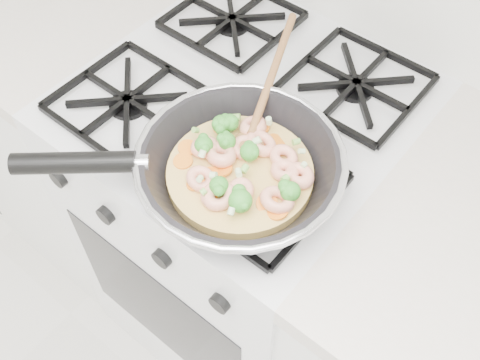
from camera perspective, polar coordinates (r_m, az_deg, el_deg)
The scene contains 3 objects.
stove at distance 1.41m, azimuth 0.22°, elevation -4.50°, with size 0.60×0.60×0.92m.
counter_left at distance 1.84m, azimuth -19.77°, elevation 9.06°, with size 1.00×0.60×0.90m.
skillet at distance 0.87m, azimuth -0.30°, elevation 1.25°, with size 0.44×0.55×0.09m.
Camera 1 is at (0.47, 1.12, 1.65)m, focal length 42.09 mm.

